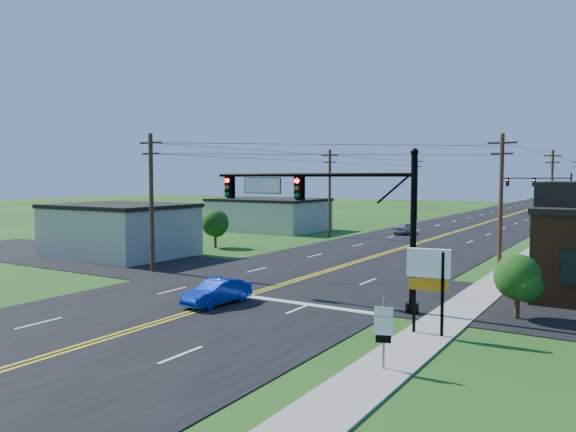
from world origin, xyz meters
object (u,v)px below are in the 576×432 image
Objects in this scene: signal_mast_far at (540,187)px; stop_sign at (433,265)px; blue_car at (217,293)px; signal_mast_main at (325,207)px; route_sign at (384,328)px.

stop_sign is at bearing -86.58° from signal_mast_far.
blue_car is (-4.27, -75.28, -3.94)m from signal_mast_far.
signal_mast_far is (0.10, 72.00, -0.20)m from signal_mast_main.
signal_mast_main and signal_mast_far have the same top height.
signal_mast_main is 10.45m from route_sign.
route_sign is at bearing -51.20° from signal_mast_main.
blue_car is at bearing -137.29° from stop_sign.
signal_mast_main is 1.03× the size of signal_mast_far.
signal_mast_main is 4.89× the size of stop_sign.
signal_mast_main is at bearing 44.65° from blue_car.
signal_mast_main is 3.05× the size of blue_car.
signal_mast_far is at bearing 93.21° from blue_car.
signal_mast_main is 72.00m from signal_mast_far.
signal_mast_main is 4.70× the size of route_sign.
route_sign is at bearing -16.70° from blue_car.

